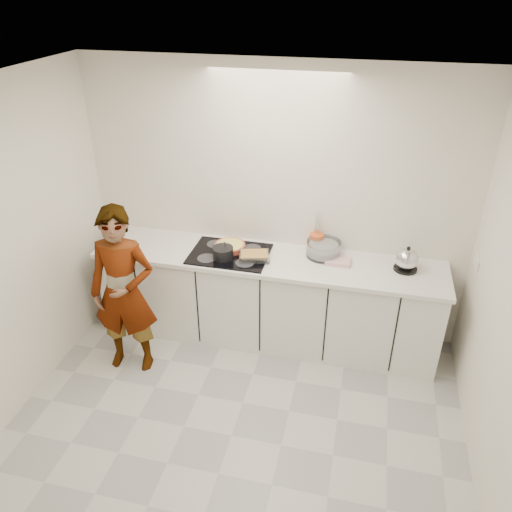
% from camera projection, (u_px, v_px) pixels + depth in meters
% --- Properties ---
extents(floor, '(3.60, 3.20, 0.00)m').
position_uv_depth(floor, '(232.00, 436.00, 3.95)').
color(floor, beige).
rests_on(floor, ground).
extents(ceiling, '(3.60, 3.20, 0.00)m').
position_uv_depth(ceiling, '(220.00, 100.00, 2.66)').
color(ceiling, white).
rests_on(ceiling, wall_back).
extents(wall_back, '(3.60, 0.00, 2.60)m').
position_uv_depth(wall_back, '(275.00, 205.00, 4.65)').
color(wall_back, white).
rests_on(wall_back, ground).
extents(base_cabinets, '(3.20, 0.58, 0.87)m').
position_uv_depth(base_cabinets, '(267.00, 300.00, 4.81)').
color(base_cabinets, white).
rests_on(base_cabinets, floor).
extents(countertop, '(3.24, 0.64, 0.04)m').
position_uv_depth(countertop, '(267.00, 260.00, 4.59)').
color(countertop, white).
rests_on(countertop, base_cabinets).
extents(hob, '(0.72, 0.54, 0.01)m').
position_uv_depth(hob, '(230.00, 254.00, 4.63)').
color(hob, black).
rests_on(hob, countertop).
extents(tart_dish, '(0.30, 0.30, 0.05)m').
position_uv_depth(tart_dish, '(230.00, 246.00, 4.69)').
color(tart_dish, '#AD462F').
rests_on(tart_dish, hob).
extents(saucepan, '(0.22, 0.22, 0.18)m').
position_uv_depth(saucepan, '(223.00, 253.00, 4.52)').
color(saucepan, black).
rests_on(saucepan, hob).
extents(baking_dish, '(0.31, 0.26, 0.05)m').
position_uv_depth(baking_dish, '(254.00, 256.00, 4.53)').
color(baking_dish, silver).
rests_on(baking_dish, hob).
extents(mixing_bowl, '(0.37, 0.37, 0.15)m').
position_uv_depth(mixing_bowl, '(323.00, 249.00, 4.58)').
color(mixing_bowl, silver).
rests_on(mixing_bowl, countertop).
extents(tea_towel, '(0.22, 0.17, 0.04)m').
position_uv_depth(tea_towel, '(338.00, 261.00, 4.49)').
color(tea_towel, white).
rests_on(tea_towel, countertop).
extents(kettle, '(0.25, 0.25, 0.23)m').
position_uv_depth(kettle, '(407.00, 260.00, 4.34)').
color(kettle, black).
rests_on(kettle, countertop).
extents(utensil_crock, '(0.17, 0.17, 0.17)m').
position_uv_depth(utensil_crock, '(317.00, 242.00, 4.67)').
color(utensil_crock, '#D7511F').
rests_on(utensil_crock, countertop).
extents(cook, '(0.62, 0.45, 1.58)m').
position_uv_depth(cook, '(124.00, 292.00, 4.30)').
color(cook, white).
rests_on(cook, floor).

